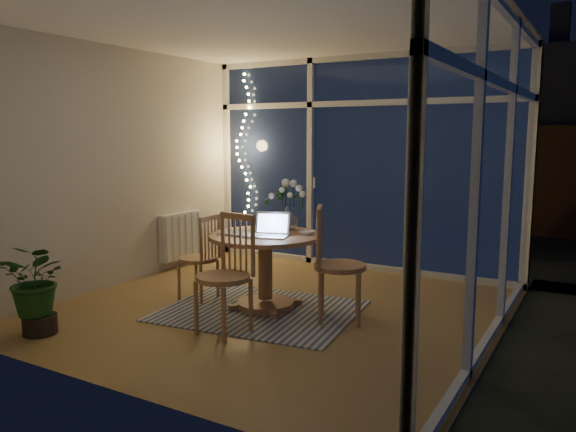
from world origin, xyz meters
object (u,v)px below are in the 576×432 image
at_px(dining_table, 265,272).
at_px(chair_right, 340,263).
at_px(chair_left, 198,256).
at_px(chair_front, 223,274).
at_px(potted_plant, 38,290).
at_px(laptop, 269,224).
at_px(flower_vase, 288,219).

distance_m(dining_table, chair_right, 0.78).
bearing_deg(dining_table, chair_left, -174.71).
height_order(dining_table, chair_front, chair_front).
bearing_deg(chair_front, potted_plant, -142.38).
bearing_deg(potted_plant, dining_table, 50.47).
bearing_deg(potted_plant, laptop, 45.96).
distance_m(laptop, flower_vase, 0.44).
bearing_deg(flower_vase, laptop, -82.24).
bearing_deg(potted_plant, flower_vase, 54.68).
height_order(laptop, flower_vase, laptop).
height_order(chair_left, laptop, laptop).
bearing_deg(dining_table, chair_right, 2.74).
xyz_separation_m(dining_table, chair_right, (0.76, 0.04, 0.16)).
bearing_deg(flower_vase, dining_table, -99.36).
relative_size(laptop, potted_plant, 0.43).
xyz_separation_m(chair_right, chair_front, (-0.69, -0.79, -0.01)).
xyz_separation_m(dining_table, chair_left, (-0.76, -0.07, 0.08)).
distance_m(dining_table, flower_vase, 0.57).
distance_m(flower_vase, potted_plant, 2.33).
height_order(chair_left, potted_plant, chair_left).
bearing_deg(chair_front, flower_vase, 98.08).
bearing_deg(flower_vase, chair_front, -89.35).
height_order(chair_left, chair_front, chair_front).
bearing_deg(chair_left, chair_right, 92.97).
relative_size(dining_table, chair_right, 1.02).
bearing_deg(chair_left, flower_vase, 115.14).
height_order(dining_table, potted_plant, potted_plant).
distance_m(chair_front, potted_plant, 1.55).
bearing_deg(laptop, chair_left, 161.13).
relative_size(dining_table, flower_vase, 5.05).
bearing_deg(dining_table, flower_vase, 80.64).
height_order(dining_table, laptop, laptop).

